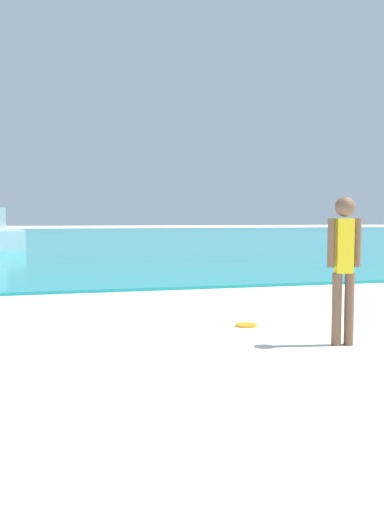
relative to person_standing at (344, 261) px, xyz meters
name	(u,v)px	position (x,y,z in m)	size (l,w,h in m)	color
water	(76,236)	(-1.66, 34.53, -0.85)	(160.00, 60.00, 0.06)	teal
person_standing	(344,261)	(0.00, 0.00, 0.00)	(0.35, 0.21, 1.55)	brown
frisbee	(246,325)	(-0.64, 1.16, -0.87)	(0.27, 0.27, 0.03)	orange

